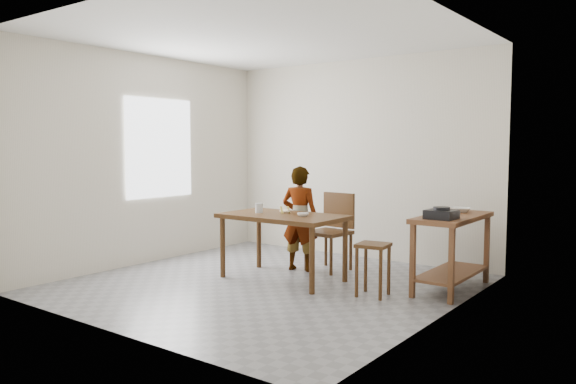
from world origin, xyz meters
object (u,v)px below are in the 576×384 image
Objects in this scene: child at (300,218)px; dining_chair at (328,232)px; dining_table at (283,247)px; stool at (373,270)px; prep_counter at (452,253)px.

child is 0.39m from dining_chair.
dining_table is 0.74m from dining_chair.
child reaches higher than stool.
stool is at bearing 145.77° from child.
dining_table is 0.58m from child.
prep_counter is at bearing 22.15° from dining_table.
child is 2.37× the size of stool.
child is at bearing 157.89° from stool.
child is at bearing -138.30° from dining_chair.
child is at bearing 103.27° from dining_table.
child is (-0.12, 0.51, 0.27)m from dining_table.
stool is at bearing -30.24° from dining_chair.
dining_chair is (-1.56, 0.01, 0.07)m from prep_counter.
dining_table is at bearing -97.25° from dining_chair.
dining_chair reaches higher than prep_counter.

